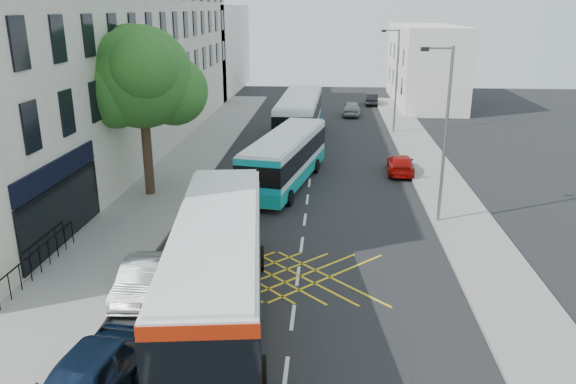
% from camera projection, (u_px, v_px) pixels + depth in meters
% --- Properties ---
extents(ground, '(120.00, 120.00, 0.00)m').
position_uv_depth(ground, '(286.00, 374.00, 15.61)').
color(ground, black).
rests_on(ground, ground).
extents(pavement_left, '(5.00, 70.00, 0.15)m').
position_uv_depth(pavement_left, '(151.00, 194.00, 30.39)').
color(pavement_left, gray).
rests_on(pavement_left, ground).
extents(pavement_right, '(3.00, 70.00, 0.15)m').
position_uv_depth(pavement_right, '(451.00, 201.00, 29.28)').
color(pavement_right, gray).
rests_on(pavement_right, ground).
extents(terrace_main, '(8.30, 45.00, 13.50)m').
position_uv_depth(terrace_main, '(106.00, 54.00, 37.67)').
color(terrace_main, beige).
rests_on(terrace_main, ground).
extents(terrace_far, '(8.00, 20.00, 10.00)m').
position_uv_depth(terrace_far, '(204.00, 49.00, 67.13)').
color(terrace_far, silver).
rests_on(terrace_far, ground).
extents(building_right, '(6.00, 18.00, 8.00)m').
position_uv_depth(building_right, '(425.00, 65.00, 59.08)').
color(building_right, silver).
rests_on(building_right, ground).
extents(street_tree, '(6.30, 5.70, 8.80)m').
position_uv_depth(street_tree, '(141.00, 78.00, 28.42)').
color(street_tree, '#382619').
rests_on(street_tree, pavement_left).
extents(lamp_near, '(1.45, 0.15, 8.00)m').
position_uv_depth(lamp_near, '(444.00, 127.00, 25.11)').
color(lamp_near, slate).
rests_on(lamp_near, pavement_right).
extents(lamp_far, '(1.45, 0.15, 8.00)m').
position_uv_depth(lamp_far, '(395.00, 76.00, 44.06)').
color(lamp_far, slate).
rests_on(lamp_far, pavement_right).
extents(railings, '(0.08, 5.60, 1.14)m').
position_uv_depth(railings, '(40.00, 259.00, 21.08)').
color(railings, black).
rests_on(railings, pavement_left).
extents(bus_near, '(4.18, 12.10, 3.33)m').
position_uv_depth(bus_near, '(218.00, 266.00, 18.13)').
color(bus_near, silver).
rests_on(bus_near, ground).
extents(bus_mid, '(4.37, 10.69, 2.93)m').
position_uv_depth(bus_mid, '(285.00, 159.00, 31.86)').
color(bus_mid, silver).
rests_on(bus_mid, ground).
extents(bus_far, '(3.26, 12.10, 3.38)m').
position_uv_depth(bus_far, '(299.00, 116.00, 42.98)').
color(bus_far, silver).
rests_on(bus_far, ground).
extents(motorbike, '(0.60, 2.04, 1.81)m').
position_uv_depth(motorbike, '(229.00, 374.00, 14.23)').
color(motorbike, black).
rests_on(motorbike, ground).
extents(parked_car_blue, '(2.47, 4.85, 1.58)m').
position_uv_depth(parked_car_blue, '(84.00, 384.00, 13.95)').
color(parked_car_blue, black).
rests_on(parked_car_blue, ground).
extents(parked_car_silver, '(1.45, 3.77, 1.22)m').
position_uv_depth(parked_car_silver, '(141.00, 279.00, 19.73)').
color(parked_car_silver, '#A4A6AC').
rests_on(parked_car_silver, ground).
extents(red_hatchback, '(1.90, 4.04, 1.14)m').
position_uv_depth(red_hatchback, '(400.00, 164.00, 34.41)').
color(red_hatchback, '#9F0906').
rests_on(red_hatchback, ground).
extents(distant_car_grey, '(2.29, 4.46, 1.21)m').
position_uv_depth(distant_car_grey, '(297.00, 104.00, 55.73)').
color(distant_car_grey, '#3A3E41').
rests_on(distant_car_grey, ground).
extents(distant_car_silver, '(1.83, 4.06, 1.35)m').
position_uv_depth(distant_car_silver, '(352.00, 108.00, 52.84)').
color(distant_car_silver, '#97989E').
rests_on(distant_car_silver, ground).
extents(distant_car_dark, '(1.43, 3.60, 1.17)m').
position_uv_depth(distant_car_dark, '(372.00, 99.00, 58.75)').
color(distant_car_dark, black).
rests_on(distant_car_dark, ground).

